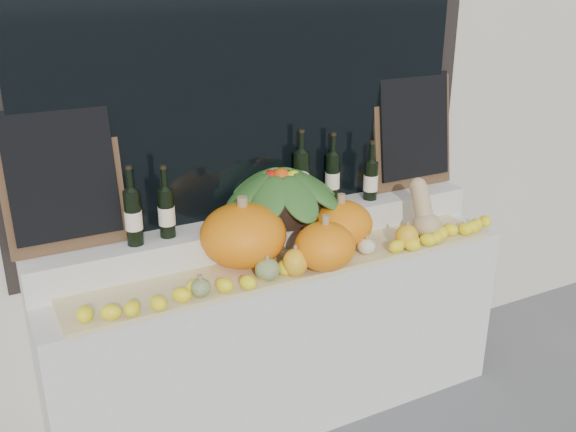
{
  "coord_description": "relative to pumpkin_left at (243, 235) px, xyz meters",
  "views": [
    {
      "loc": [
        -1.26,
        -0.97,
        2.19
      ],
      "look_at": [
        0.0,
        1.45,
        1.12
      ],
      "focal_mm": 40.0,
      "sensor_mm": 36.0,
      "label": 1
    }
  ],
  "objects": [
    {
      "name": "produce_bowl",
      "position": [
        0.28,
        0.16,
        0.11
      ],
      "size": [
        0.64,
        0.64,
        0.25
      ],
      "color": "black",
      "rests_on": "rear_tier"
    },
    {
      "name": "straw_bedding",
      "position": [
        0.21,
        -0.1,
        -0.16
      ],
      "size": [
        2.1,
        0.32,
        0.02
      ],
      "primitive_type": "cube",
      "color": "tan",
      "rests_on": "display_sill"
    },
    {
      "name": "wine_bottle_far_right",
      "position": [
        0.8,
        0.16,
        0.1
      ],
      "size": [
        0.08,
        0.08,
        0.31
      ],
      "color": "black",
      "rests_on": "rear_tier"
    },
    {
      "name": "wine_bottle_far_left",
      "position": [
        -0.46,
        0.14,
        0.12
      ],
      "size": [
        0.08,
        0.08,
        0.36
      ],
      "color": "black",
      "rests_on": "rear_tier"
    },
    {
      "name": "chalkboard_right",
      "position": [
        1.13,
        0.24,
        0.31
      ],
      "size": [
        0.5,
        0.12,
        0.62
      ],
      "rotation": [
        -0.15,
        0.0,
        0.0
      ],
      "color": "#4C331E",
      "rests_on": "rear_tier"
    },
    {
      "name": "pumpkin_right",
      "position": [
        0.51,
        -0.02,
        -0.03
      ],
      "size": [
        0.37,
        0.37,
        0.22
      ],
      "primitive_type": "ellipsoid",
      "rotation": [
        0.0,
        0.0,
        0.2
      ],
      "color": "orange",
      "rests_on": "straw_bedding"
    },
    {
      "name": "display_sill",
      "position": [
        0.21,
        0.03,
        -0.61
      ],
      "size": [
        2.3,
        0.55,
        0.88
      ],
      "primitive_type": "cube",
      "color": "silver",
      "rests_on": "ground"
    },
    {
      "name": "lemon_heap",
      "position": [
        0.21,
        -0.21,
        -0.11
      ],
      "size": [
        2.2,
        0.16,
        0.06
      ],
      "primitive_type": null,
      "color": "yellow",
      "rests_on": "straw_bedding"
    },
    {
      "name": "chalkboard_left",
      "position": [
        -0.71,
        0.24,
        0.31
      ],
      "size": [
        0.5,
        0.12,
        0.62
      ],
      "rotation": [
        -0.15,
        0.0,
        0.0
      ],
      "color": "#4C331E",
      "rests_on": "rear_tier"
    },
    {
      "name": "pumpkin_left",
      "position": [
        0.0,
        0.0,
        0.0
      ],
      "size": [
        0.47,
        0.47,
        0.29
      ],
      "primitive_type": "ellipsoid",
      "rotation": [
        0.0,
        0.0,
        -0.21
      ],
      "color": "orange",
      "rests_on": "straw_bedding"
    },
    {
      "name": "wine_bottle_near_right",
      "position": [
        0.6,
        0.21,
        0.12
      ],
      "size": [
        0.08,
        0.08,
        0.37
      ],
      "color": "black",
      "rests_on": "rear_tier"
    },
    {
      "name": "rear_tier",
      "position": [
        0.21,
        0.18,
        -0.09
      ],
      "size": [
        2.3,
        0.25,
        0.16
      ],
      "primitive_type": "cube",
      "color": "silver",
      "rests_on": "display_sill"
    },
    {
      "name": "wine_bottle_near_left",
      "position": [
        -0.3,
        0.16,
        0.11
      ],
      "size": [
        0.08,
        0.08,
        0.34
      ],
      "color": "black",
      "rests_on": "rear_tier"
    },
    {
      "name": "decorative_gourds",
      "position": [
        0.3,
        -0.2,
        -0.09
      ],
      "size": [
        1.16,
        0.15,
        0.15
      ],
      "color": "#335C1B",
      "rests_on": "straw_bedding"
    },
    {
      "name": "butternut_squash",
      "position": [
        0.94,
        -0.11,
        -0.02
      ],
      "size": [
        0.15,
        0.21,
        0.29
      ],
      "color": "tan",
      "rests_on": "straw_bedding"
    },
    {
      "name": "pumpkin_center",
      "position": [
        0.3,
        -0.22,
        -0.03
      ],
      "size": [
        0.33,
        0.33,
        0.22
      ],
      "primitive_type": "ellipsoid",
      "rotation": [
        0.0,
        0.0,
        -0.25
      ],
      "color": "orange",
      "rests_on": "straw_bedding"
    },
    {
      "name": "wine_bottle_tall",
      "position": [
        0.41,
        0.2,
        0.14
      ],
      "size": [
        0.08,
        0.08,
        0.41
      ],
      "color": "black",
      "rests_on": "rear_tier"
    }
  ]
}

